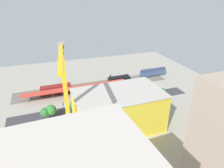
{
  "coord_description": "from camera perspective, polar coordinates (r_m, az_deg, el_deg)",
  "views": [
    {
      "loc": [
        27.44,
        95.72,
        55.38
      ],
      "look_at": [
        -4.73,
        2.03,
        9.89
      ],
      "focal_mm": 32.21,
      "sensor_mm": 36.0,
      "label": 1
    }
  ],
  "objects": [
    {
      "name": "street_tree_0",
      "position": [
        99.01,
        -18.54,
        -7.63
      ],
      "size": [
        4.32,
        4.32,
        6.81
      ],
      "color": "brown",
      "rests_on": "ground"
    },
    {
      "name": "track_rails",
      "position": [
        130.33,
        -4.99,
        -0.49
      ],
      "size": [
        98.52,
        10.44,
        0.12
      ],
      "color": "#9E9EA8",
      "rests_on": "ground"
    },
    {
      "name": "street_tree_4",
      "position": [
        100.07,
        -10.43,
        -5.87
      ],
      "size": [
        5.05,
        5.05,
        7.77
      ],
      "color": "brown",
      "rests_on": "ground"
    },
    {
      "name": "street_tree_5",
      "position": [
        114.6,
        14.17,
        -2.21
      ],
      "size": [
        4.25,
        4.25,
        7.2
      ],
      "color": "brown",
      "rests_on": "ground"
    },
    {
      "name": "locomotive",
      "position": [
        137.5,
        2.16,
        1.72
      ],
      "size": [
        16.45,
        3.22,
        5.13
      ],
      "color": "black",
      "rests_on": "ground"
    },
    {
      "name": "platform_canopy_near",
      "position": [
        119.64,
        -9.91,
        -1.05
      ],
      "size": [
        61.49,
        6.55,
        4.41
      ],
      "color": "#C63D2D",
      "rests_on": "ground"
    },
    {
      "name": "rail_bed",
      "position": [
        130.41,
        -4.99,
        -0.56
      ],
      "size": [
        98.89,
        16.88,
        0.01
      ],
      "primitive_type": "cube",
      "rotation": [
        0.0,
        0.0,
        0.03
      ],
      "color": "#665E54",
      "rests_on": "ground"
    },
    {
      "name": "street_tree_2",
      "position": [
        107.69,
        6.82,
        -3.09
      ],
      "size": [
        5.43,
        5.43,
        8.28
      ],
      "color": "brown",
      "rests_on": "ground"
    },
    {
      "name": "parked_car_4",
      "position": [
        109.34,
        -8.58,
        -5.62
      ],
      "size": [
        4.77,
        1.84,
        1.68
      ],
      "color": "black",
      "rests_on": "ground"
    },
    {
      "name": "construction_building",
      "position": [
        87.93,
        1.85,
        -7.58
      ],
      "size": [
        37.26,
        22.75,
        16.97
      ],
      "primitive_type": "cube",
      "rotation": [
        0.0,
        0.0,
        0.03
      ],
      "color": "yellow",
      "rests_on": "ground"
    },
    {
      "name": "parked_car_3",
      "position": [
        110.37,
        -5.21,
        -5.13
      ],
      "size": [
        4.25,
        2.11,
        1.63
      ],
      "color": "black",
      "rests_on": "ground"
    },
    {
      "name": "ground_plane",
      "position": [
        113.94,
        -2.59,
        -4.44
      ],
      "size": [
        157.68,
        157.68,
        0.0
      ],
      "primitive_type": "plane",
      "color": "#9E998C",
      "rests_on": "ground"
    },
    {
      "name": "box_truck_1",
      "position": [
        110.16,
        6.05,
        -4.74
      ],
      "size": [
        8.59,
        3.37,
        3.13
      ],
      "color": "black",
      "rests_on": "ground"
    },
    {
      "name": "box_truck_0",
      "position": [
        108.77,
        4.65,
        -5.01
      ],
      "size": [
        9.72,
        2.95,
        3.47
      ],
      "color": "black",
      "rests_on": "ground"
    },
    {
      "name": "street_asphalt",
      "position": [
        109.4,
        -1.77,
        -5.76
      ],
      "size": [
        98.75,
        11.55,
        0.01
      ],
      "primitive_type": "cube",
      "rotation": [
        0.0,
        0.0,
        0.03
      ],
      "color": "#38383D",
      "rests_on": "ground"
    },
    {
      "name": "passenger_coach",
      "position": [
        147.71,
        11.58,
        3.39
      ],
      "size": [
        19.83,
        3.49,
        5.78
      ],
      "color": "black",
      "rests_on": "ground"
    },
    {
      "name": "parked_car_0",
      "position": [
        115.56,
        4.42,
        -3.64
      ],
      "size": [
        4.78,
        2.14,
        1.64
      ],
      "color": "black",
      "rests_on": "ground"
    },
    {
      "name": "parked_car_1",
      "position": [
        113.54,
        0.78,
        -4.09
      ],
      "size": [
        4.27,
        1.92,
        1.7
      ],
      "color": "black",
      "rests_on": "ground"
    },
    {
      "name": "traffic_light",
      "position": [
        99.64,
        -13.6,
        -6.59
      ],
      "size": [
        0.5,
        0.36,
        7.4
      ],
      "color": "#333333",
      "rests_on": "ground"
    },
    {
      "name": "tower_crane",
      "position": [
        70.27,
        -13.06,
        -2.73
      ],
      "size": [
        4.81,
        28.41,
        40.0
      ],
      "color": "gray",
      "rests_on": "ground"
    },
    {
      "name": "street_tree_3",
      "position": [
        113.69,
        12.38,
        -2.25
      ],
      "size": [
        5.2,
        5.2,
        7.63
      ],
      "color": "brown",
      "rests_on": "ground"
    },
    {
      "name": "parked_car_2",
      "position": [
        111.84,
        -1.92,
        -4.58
      ],
      "size": [
        4.33,
        1.85,
        1.72
      ],
      "color": "black",
      "rests_on": "ground"
    },
    {
      "name": "street_tree_1",
      "position": [
        99.4,
        -16.98,
        -7.08
      ],
      "size": [
        5.05,
        5.05,
        7.42
      ],
      "color": "brown",
      "rests_on": "ground"
    },
    {
      "name": "freight_coach_far",
      "position": [
        123.29,
        -15.65,
        -1.35
      ],
      "size": [
        18.13,
        3.52,
        6.12
      ],
      "color": "black",
      "rests_on": "ground"
    },
    {
      "name": "construction_roof_slab",
      "position": [
        83.62,
        1.93,
        -2.54
      ],
      "size": [
        37.87,
        23.36,
        0.4
      ],
      "primitive_type": "cube",
      "rotation": [
        0.0,
        0.0,
        0.03
      ],
      "color": "#B7B2A8",
      "rests_on": "construction_building"
    }
  ]
}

